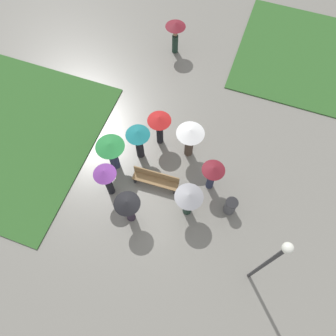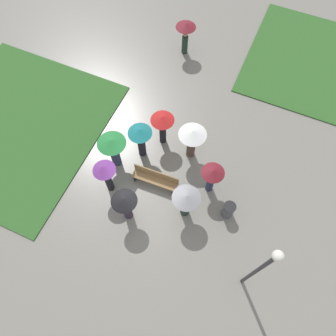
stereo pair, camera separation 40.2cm
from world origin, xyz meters
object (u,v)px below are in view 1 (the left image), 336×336
crowd_person_teal (138,138)px  crowd_person_maroon (213,173)px  crowd_person_purple (106,177)px  crowd_person_green (111,150)px  crowd_person_red (159,123)px  lone_walker_mid_plaza (175,31)px  park_bench (156,179)px  crowd_person_white (190,136)px  lamp_post (271,260)px  trash_bin (230,206)px  crowd_person_grey (189,200)px  crowd_person_black (128,207)px

crowd_person_teal → crowd_person_maroon: 3.38m
crowd_person_purple → crowd_person_green: size_ratio=1.06×
crowd_person_red → lone_walker_mid_plaza: crowd_person_red is taller
park_bench → crowd_person_green: size_ratio=1.06×
crowd_person_teal → crowd_person_white: bearing=-114.5°
crowd_person_green → crowd_person_teal: 1.22m
park_bench → crowd_person_white: 2.29m
lamp_post → crowd_person_green: size_ratio=2.52×
trash_bin → crowd_person_grey: 1.93m
lamp_post → crowd_person_red: bearing=139.6°
park_bench → crowd_person_black: 1.98m
crowd_person_maroon → lone_walker_mid_plaza: size_ratio=0.95×
crowd_person_maroon → trash_bin: bearing=-45.8°
trash_bin → crowd_person_maroon: crowd_person_maroon is taller
crowd_person_black → crowd_person_teal: bearing=-115.0°
crowd_person_purple → crowd_person_white: crowd_person_purple is taller
lamp_post → crowd_person_white: lamp_post is taller
crowd_person_teal → crowd_person_grey: crowd_person_teal is taller
crowd_person_black → crowd_person_green: bearing=-91.0°
crowd_person_grey → trash_bin: bearing=85.1°
crowd_person_green → crowd_person_red: bearing=-143.7°
crowd_person_grey → crowd_person_maroon: 1.51m
crowd_person_grey → lamp_post: bearing=35.1°
crowd_person_green → lone_walker_mid_plaza: crowd_person_green is taller
crowd_person_purple → crowd_person_red: crowd_person_purple is taller
crowd_person_grey → crowd_person_teal: bearing=-149.2°
crowd_person_grey → crowd_person_red: crowd_person_red is taller
crowd_person_maroon → lone_walker_mid_plaza: bearing=109.9°
crowd_person_green → trash_bin: bearing=160.2°
crowd_person_teal → crowd_person_purple: bearing=119.3°
crowd_person_green → crowd_person_teal: size_ratio=0.97×
crowd_person_maroon → lone_walker_mid_plaza: lone_walker_mid_plaza is taller
crowd_person_green → lone_walker_mid_plaza: bearing=-107.8°
crowd_person_red → crowd_person_green: bearing=-80.1°
crowd_person_black → crowd_person_white: bearing=-148.0°
lone_walker_mid_plaza → crowd_person_white: bearing=12.7°
crowd_person_grey → crowd_person_red: (-2.23, 2.81, 0.15)m
crowd_person_white → lone_walker_mid_plaza: (-2.64, 5.72, -0.07)m
crowd_person_white → crowd_person_red: crowd_person_white is taller
crowd_person_teal → crowd_person_maroon: crowd_person_teal is taller
crowd_person_white → crowd_person_grey: 2.78m
lamp_post → crowd_person_maroon: bearing=128.8°
crowd_person_white → crowd_person_teal: bearing=-175.7°
trash_bin → crowd_person_black: size_ratio=0.48×
crowd_person_teal → lone_walker_mid_plaza: bearing=-41.4°
park_bench → crowd_person_purple: 2.17m
crowd_person_black → crowd_person_red: crowd_person_red is taller
crowd_person_teal → crowd_person_grey: (2.80, -1.83, -0.12)m
crowd_person_maroon → crowd_person_green: bearing=176.3°
trash_bin → crowd_person_purple: (-4.94, -0.89, 1.01)m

